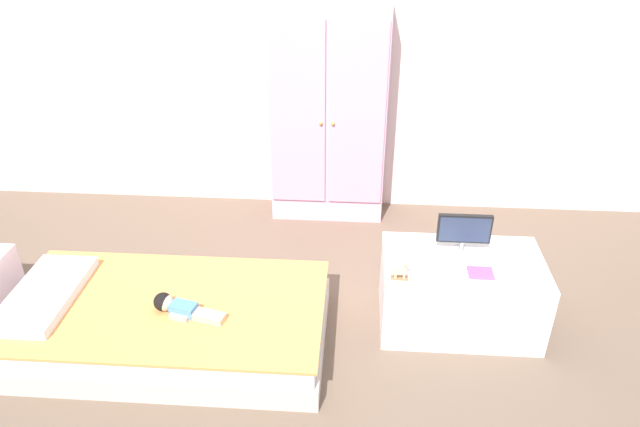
{
  "coord_description": "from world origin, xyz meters",
  "views": [
    {
      "loc": [
        0.24,
        -2.38,
        2.17
      ],
      "look_at": [
        0.05,
        0.42,
        0.55
      ],
      "focal_mm": 32.52,
      "sensor_mm": 36.0,
      "label": 1
    }
  ],
  "objects_px": {
    "tv_stand": "(460,292)",
    "book_purple": "(481,273)",
    "doll": "(176,306)",
    "rocking_horse_toy": "(401,271)",
    "tv_monitor": "(464,231)",
    "wardrobe": "(328,115)",
    "bed": "(168,322)"
  },
  "relations": [
    {
      "from": "bed",
      "to": "tv_stand",
      "type": "relative_size",
      "value": 1.97
    },
    {
      "from": "bed",
      "to": "tv_monitor",
      "type": "bearing_deg",
      "value": 12.48
    },
    {
      "from": "wardrobe",
      "to": "book_purple",
      "type": "distance_m",
      "value": 1.6
    },
    {
      "from": "bed",
      "to": "rocking_horse_toy",
      "type": "distance_m",
      "value": 1.27
    },
    {
      "from": "wardrobe",
      "to": "rocking_horse_toy",
      "type": "bearing_deg",
      "value": -71.84
    },
    {
      "from": "bed",
      "to": "wardrobe",
      "type": "height_order",
      "value": "wardrobe"
    },
    {
      "from": "wardrobe",
      "to": "rocking_horse_toy",
      "type": "height_order",
      "value": "wardrobe"
    },
    {
      "from": "tv_monitor",
      "to": "rocking_horse_toy",
      "type": "bearing_deg",
      "value": -140.89
    },
    {
      "from": "wardrobe",
      "to": "tv_monitor",
      "type": "xyz_separation_m",
      "value": [
        0.79,
        -1.1,
        -0.22
      ]
    },
    {
      "from": "tv_stand",
      "to": "rocking_horse_toy",
      "type": "height_order",
      "value": "rocking_horse_toy"
    },
    {
      "from": "bed",
      "to": "tv_monitor",
      "type": "relative_size",
      "value": 5.9
    },
    {
      "from": "doll",
      "to": "rocking_horse_toy",
      "type": "bearing_deg",
      "value": 6.64
    },
    {
      "from": "wardrobe",
      "to": "tv_stand",
      "type": "distance_m",
      "value": 1.54
    },
    {
      "from": "tv_stand",
      "to": "rocking_horse_toy",
      "type": "distance_m",
      "value": 0.47
    },
    {
      "from": "tv_stand",
      "to": "doll",
      "type": "bearing_deg",
      "value": -167.83
    },
    {
      "from": "tv_monitor",
      "to": "book_purple",
      "type": "relative_size",
      "value": 2.24
    },
    {
      "from": "bed",
      "to": "rocking_horse_toy",
      "type": "bearing_deg",
      "value": 3.24
    },
    {
      "from": "doll",
      "to": "tv_monitor",
      "type": "relative_size",
      "value": 1.36
    },
    {
      "from": "tv_monitor",
      "to": "rocking_horse_toy",
      "type": "xyz_separation_m",
      "value": [
        -0.34,
        -0.28,
        -0.08
      ]
    },
    {
      "from": "bed",
      "to": "wardrobe",
      "type": "xyz_separation_m",
      "value": [
        0.77,
        1.44,
        0.65
      ]
    },
    {
      "from": "tv_stand",
      "to": "rocking_horse_toy",
      "type": "xyz_separation_m",
      "value": [
        -0.35,
        -0.19,
        0.26
      ]
    },
    {
      "from": "doll",
      "to": "tv_stand",
      "type": "relative_size",
      "value": 0.46
    },
    {
      "from": "tv_stand",
      "to": "book_purple",
      "type": "distance_m",
      "value": 0.25
    },
    {
      "from": "tv_monitor",
      "to": "bed",
      "type": "bearing_deg",
      "value": -167.52
    },
    {
      "from": "tv_monitor",
      "to": "book_purple",
      "type": "bearing_deg",
      "value": -71.58
    },
    {
      "from": "bed",
      "to": "book_purple",
      "type": "distance_m",
      "value": 1.67
    },
    {
      "from": "tv_stand",
      "to": "tv_monitor",
      "type": "relative_size",
      "value": 2.99
    },
    {
      "from": "tv_stand",
      "to": "rocking_horse_toy",
      "type": "relative_size",
      "value": 7.82
    },
    {
      "from": "doll",
      "to": "wardrobe",
      "type": "distance_m",
      "value": 1.73
    },
    {
      "from": "tv_monitor",
      "to": "book_purple",
      "type": "height_order",
      "value": "tv_monitor"
    },
    {
      "from": "wardrobe",
      "to": "tv_monitor",
      "type": "distance_m",
      "value": 1.37
    },
    {
      "from": "wardrobe",
      "to": "rocking_horse_toy",
      "type": "relative_size",
      "value": 14.11
    }
  ]
}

